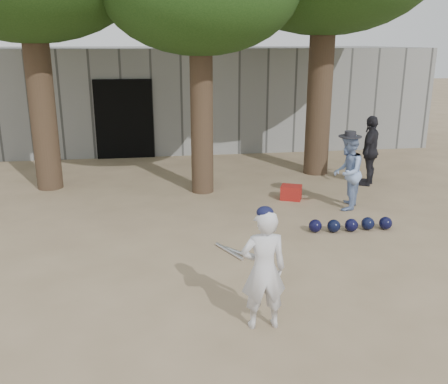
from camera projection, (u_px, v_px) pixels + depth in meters
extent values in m
plane|color=#937C5E|center=(193.00, 279.00, 7.04)|extent=(70.00, 70.00, 0.00)
imported|color=silver|center=(264.00, 270.00, 5.67)|extent=(0.53, 0.35, 1.45)
imported|color=#849DCC|center=(347.00, 172.00, 9.75)|extent=(0.85, 0.91, 1.49)
imported|color=black|center=(370.00, 151.00, 11.39)|extent=(0.89, 0.98, 1.61)
cube|color=#A6161A|center=(291.00, 192.00, 10.49)|extent=(0.51, 0.46, 0.30)
cube|color=gray|center=(167.00, 103.00, 14.16)|extent=(16.00, 0.35, 3.00)
cube|color=black|center=(124.00, 119.00, 13.92)|extent=(1.60, 0.08, 2.20)
cube|color=slate|center=(164.00, 94.00, 16.53)|extent=(16.00, 5.00, 3.00)
sphere|color=black|center=(315.00, 226.00, 8.71)|extent=(0.23, 0.23, 0.23)
sphere|color=black|center=(334.00, 226.00, 8.70)|extent=(0.23, 0.23, 0.23)
sphere|color=black|center=(351.00, 225.00, 8.74)|extent=(0.23, 0.23, 0.23)
sphere|color=black|center=(368.00, 224.00, 8.82)|extent=(0.23, 0.23, 0.23)
sphere|color=black|center=(386.00, 223.00, 8.84)|extent=(0.23, 0.23, 0.23)
cylinder|color=silver|center=(229.00, 251.00, 7.88)|extent=(0.36, 0.67, 0.06)
cylinder|color=silver|center=(242.00, 254.00, 7.79)|extent=(0.51, 0.59, 0.06)
cylinder|color=brown|center=(38.00, 63.00, 10.57)|extent=(0.56, 0.56, 5.50)
cylinder|color=brown|center=(201.00, 76.00, 10.36)|extent=(0.48, 0.48, 5.00)
cylinder|color=brown|center=(322.00, 54.00, 11.81)|extent=(0.60, 0.60, 5.80)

